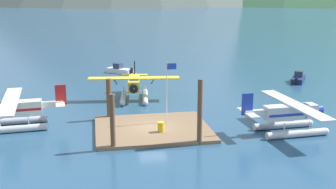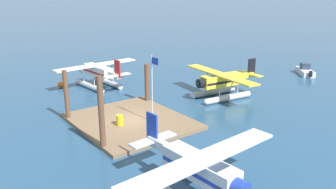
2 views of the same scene
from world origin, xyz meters
name	(u,v)px [view 1 (image 1 of 2)]	position (x,y,z in m)	size (l,w,h in m)	color
ground_plane	(153,130)	(0.00, 0.00, 0.00)	(1200.00, 1200.00, 0.00)	navy
dock_platform	(152,129)	(0.00, 0.00, 0.15)	(10.21, 8.80, 0.30)	brown
piling_near_left	(113,122)	(-3.73, -4.14, 2.28)	(0.40, 0.40, 4.55)	brown
piling_near_right	(200,112)	(3.29, -4.23, 2.74)	(0.41, 0.41, 5.48)	brown
piling_far_left	(109,99)	(-3.67, 4.15, 2.03)	(0.51, 0.51, 4.06)	brown
flagpole	(168,85)	(1.66, 1.26, 3.90)	(0.95, 0.10, 5.76)	silver
fuel_drum	(161,127)	(0.56, -1.37, 0.74)	(0.62, 0.62, 0.88)	gold
seaplane_cream_port_fwd	(14,112)	(-12.32, 2.87, 1.58)	(7.96, 10.48, 3.84)	#B7BABF
seaplane_yellow_bow_centre	(134,86)	(-0.50, 11.46, 1.58)	(10.49, 7.95, 3.84)	#B7BABF
seaplane_silver_stbd_aft	(291,116)	(11.96, -2.75, 1.58)	(7.98, 10.46, 3.84)	#B7BABF
boat_navy_open_east	(298,78)	(23.05, 17.43, 0.49)	(3.59, 4.32, 1.50)	navy
boat_white_open_north	(119,70)	(-1.19, 28.45, 0.49)	(4.14, 3.91, 1.50)	silver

